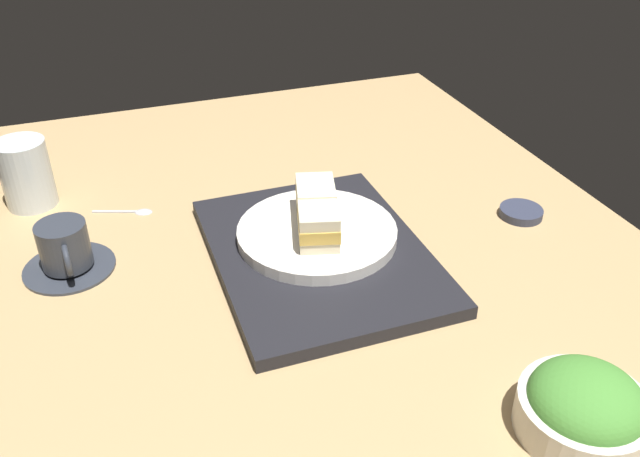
# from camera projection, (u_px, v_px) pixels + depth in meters

# --- Properties ---
(ground_plane) EXTENTS (1.40, 1.00, 0.03)m
(ground_plane) POSITION_uv_depth(u_px,v_px,m) (322.00, 288.00, 0.93)
(ground_plane) COLOR tan
(serving_tray) EXTENTS (0.38, 0.29, 0.02)m
(serving_tray) POSITION_uv_depth(u_px,v_px,m) (319.00, 254.00, 0.95)
(serving_tray) COLOR black
(serving_tray) RESTS_ON ground_plane
(sandwich_plate) EXTENTS (0.23, 0.23, 0.02)m
(sandwich_plate) POSITION_uv_depth(u_px,v_px,m) (317.00, 233.00, 0.97)
(sandwich_plate) COLOR white
(sandwich_plate) RESTS_ON serving_tray
(sandwich_near) EXTENTS (0.09, 0.07, 0.05)m
(sandwich_near) POSITION_uv_depth(u_px,v_px,m) (318.00, 224.00, 0.92)
(sandwich_near) COLOR beige
(sandwich_near) RESTS_ON sandwich_plate
(sandwich_far) EXTENTS (0.09, 0.07, 0.05)m
(sandwich_far) POSITION_uv_depth(u_px,v_px,m) (316.00, 201.00, 0.97)
(sandwich_far) COLOR #EFE5C1
(sandwich_far) RESTS_ON sandwich_plate
(salad_bowl) EXTENTS (0.14, 0.14, 0.07)m
(salad_bowl) POSITION_uv_depth(u_px,v_px,m) (584.00, 407.00, 0.68)
(salad_bowl) COLOR silver
(salad_bowl) RESTS_ON ground_plane
(coffee_cup) EXTENTS (0.13, 0.13, 0.07)m
(coffee_cup) POSITION_uv_depth(u_px,v_px,m) (66.00, 251.00, 0.92)
(coffee_cup) COLOR #333842
(coffee_cup) RESTS_ON ground_plane
(drinking_glass) EXTENTS (0.08, 0.08, 0.11)m
(drinking_glass) POSITION_uv_depth(u_px,v_px,m) (26.00, 174.00, 1.06)
(drinking_glass) COLOR silver
(drinking_glass) RESTS_ON ground_plane
(small_sauce_dish) EXTENTS (0.07, 0.07, 0.01)m
(small_sauce_dish) POSITION_uv_depth(u_px,v_px,m) (521.00, 212.00, 1.06)
(small_sauce_dish) COLOR #33384C
(small_sauce_dish) RESTS_ON ground_plane
(teaspoon) EXTENTS (0.04, 0.09, 0.01)m
(teaspoon) POSITION_uv_depth(u_px,v_px,m) (135.00, 210.00, 1.07)
(teaspoon) COLOR silver
(teaspoon) RESTS_ON ground_plane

